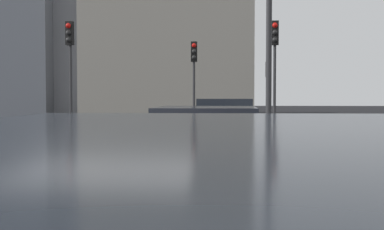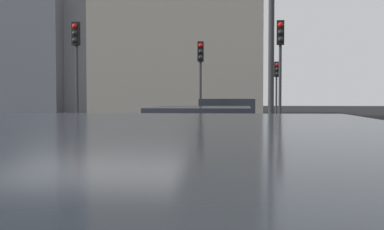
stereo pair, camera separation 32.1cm
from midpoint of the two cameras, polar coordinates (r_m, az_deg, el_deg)
The scene contains 10 objects.
ground_plane at distance 6.95m, azimuth -10.28°, elevation -12.12°, with size 160.00×160.00×0.20m, color black.
car_grey_left_lead at distance 14.76m, azimuth 4.72°, elevation -1.21°, with size 4.25×2.08×1.55m.
car_maroon_left_second at distance 8.43m, azimuth 2.30°, elevation -4.02°, with size 4.48×2.18×1.44m.
traffic_light_near_left at distance 19.40m, azimuth -12.98°, elevation 6.85°, with size 0.33×0.30×4.50m.
traffic_light_near_right at distance 18.56m, azimuth 10.81°, elevation 6.98°, with size 0.32×0.30×4.45m.
traffic_light_far_left at distance 21.97m, azimuth 1.43°, elevation 5.63°, with size 0.32×0.30×4.09m.
traffic_light_far_right at distance 29.16m, azimuth 10.21°, elevation 4.18°, with size 0.32×0.30×3.68m.
building_facade_left at distance 35.67m, azimuth -1.10°, elevation 9.11°, with size 8.15×11.48×11.86m, color gray.
building_facade_center at distance 43.68m, azimuth -10.68°, elevation 6.24°, with size 12.64×11.49×9.49m, color slate.
building_facade_right at distance 44.63m, azimuth -18.75°, elevation 9.45°, with size 13.02×10.24×14.73m, color slate.
Camera 2 is at (-6.48, -1.95, 1.61)m, focal length 45.47 mm.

